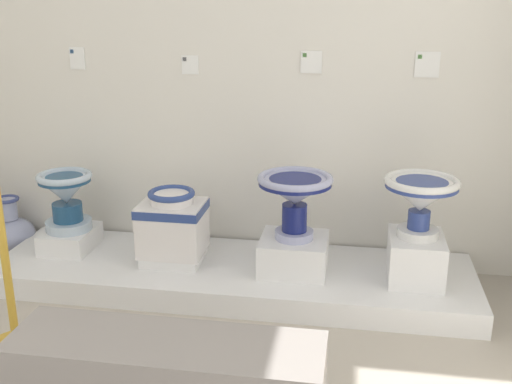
{
  "coord_description": "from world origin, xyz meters",
  "views": [
    {
      "loc": [
        2.46,
        -0.59,
        1.67
      ],
      "look_at": [
        1.91,
        2.7,
        0.6
      ],
      "focal_mm": 43.18,
      "sensor_mm": 36.0,
      "label": 1
    }
  ],
  "objects": [
    {
      "name": "info_placard_third",
      "position": [
        2.17,
        3.11,
        1.29
      ],
      "size": [
        0.13,
        0.01,
        0.13
      ],
      "color": "white"
    },
    {
      "name": "plinth_block_pale_glazed",
      "position": [
        1.41,
        2.69,
        0.17
      ],
      "size": [
        0.34,
        0.3,
        0.06
      ],
      "primitive_type": "cube",
      "color": "white",
      "rests_on": "display_platform"
    },
    {
      "name": "wall_back",
      "position": [
        1.76,
        3.15,
        1.57
      ],
      "size": [
        3.72,
        0.06,
        3.13
      ],
      "primitive_type": "cube",
      "color": "silver",
      "rests_on": "ground_plane"
    },
    {
      "name": "antique_toilet_central_ornate",
      "position": [
        2.82,
        2.69,
        0.63
      ],
      "size": [
        0.41,
        0.41,
        0.34
      ],
      "color": "white",
      "rests_on": "plinth_block_central_ornate"
    },
    {
      "name": "info_placard_fourth",
      "position": [
        2.83,
        3.11,
        1.29
      ],
      "size": [
        0.14,
        0.01,
        0.15
      ],
      "color": "white"
    },
    {
      "name": "decorative_vase_spare",
      "position": [
        0.2,
        2.93,
        0.16
      ],
      "size": [
        0.31,
        0.31,
        0.4
      ],
      "color": "#37437D",
      "rests_on": "ground_plane"
    },
    {
      "name": "display_platform",
      "position": [
        1.76,
        2.7,
        0.07
      ],
      "size": [
        2.84,
        0.79,
        0.14
      ],
      "primitive_type": "cube",
      "color": "white",
      "rests_on": "ground_plane"
    },
    {
      "name": "plinth_block_central_ornate",
      "position": [
        2.82,
        2.69,
        0.27
      ],
      "size": [
        0.3,
        0.38,
        0.25
      ],
      "primitive_type": "cube",
      "color": "white",
      "rests_on": "display_platform"
    },
    {
      "name": "info_placard_first",
      "position": [
        0.69,
        3.11,
        1.29
      ],
      "size": [
        0.1,
        0.01,
        0.14
      ],
      "color": "white"
    },
    {
      "name": "antique_toilet_leftmost",
      "position": [
        2.13,
        2.69,
        0.61
      ],
      "size": [
        0.43,
        0.43,
        0.38
      ],
      "color": "#A4A8CD",
      "rests_on": "plinth_block_leftmost"
    },
    {
      "name": "antique_toilet_pale_glazed",
      "position": [
        1.41,
        2.69,
        0.39
      ],
      "size": [
        0.38,
        0.32,
        0.39
      ],
      "color": "white",
      "rests_on": "plinth_block_pale_glazed"
    },
    {
      "name": "info_placard_second",
      "position": [
        1.43,
        3.11,
        1.26
      ],
      "size": [
        0.11,
        0.01,
        0.11
      ],
      "color": "white"
    },
    {
      "name": "antique_toilet_broad_patterned",
      "position": [
        0.71,
        2.77,
        0.5
      ],
      "size": [
        0.34,
        0.34,
        0.37
      ],
      "color": "silver",
      "rests_on": "plinth_block_broad_patterned"
    },
    {
      "name": "plinth_block_broad_patterned",
      "position": [
        0.71,
        2.77,
        0.2
      ],
      "size": [
        0.29,
        0.35,
        0.13
      ],
      "primitive_type": "cube",
      "color": "white",
      "rests_on": "display_platform"
    },
    {
      "name": "plinth_block_leftmost",
      "position": [
        2.13,
        2.69,
        0.24
      ],
      "size": [
        0.38,
        0.37,
        0.2
      ],
      "primitive_type": "cube",
      "color": "white",
      "rests_on": "display_platform"
    },
    {
      "name": "stanchion_post_near_left",
      "position": [
        0.84,
        1.86,
        0.31
      ],
      "size": [
        0.27,
        0.27,
        1.07
      ],
      "color": "gold",
      "rests_on": "ground_plane"
    }
  ]
}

